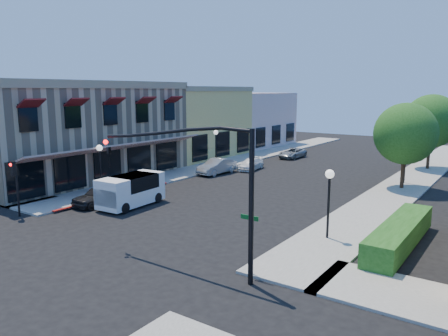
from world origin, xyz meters
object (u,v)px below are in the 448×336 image
Objects in this scene: secondary_signal at (15,178)px; lamppost_left_near at (100,157)px; signal_mast_arm at (205,174)px; parked_car_c at (251,164)px; lamppost_left_far at (216,139)px; white_van at (130,189)px; street_name_sign at (249,235)px; lamppost_right_far at (406,150)px; parked_car_a at (100,195)px; street_tree_a at (405,134)px; parked_car_d at (292,153)px; lamppost_right_near at (329,186)px; street_tree_b at (431,121)px; parked_car_b at (217,166)px.

lamppost_left_near is at bearing 94.34° from secondary_signal.
signal_mast_arm reaches higher than parked_car_c.
white_van is (4.17, -15.09, -1.59)m from lamppost_left_far.
street_name_sign is at bearing -21.73° from white_van.
parked_car_a is at bearing -129.24° from lamppost_right_far.
lamppost_left_near is 0.94× the size of parked_car_a.
lamppost_left_far reaches higher than secondary_signal.
white_van is at bearing 56.28° from secondary_signal.
lamppost_left_near is at bearing -141.02° from street_tree_a.
white_van is (3.67, 5.51, -1.17)m from secondary_signal.
street_name_sign reaches higher than parked_car_d.
signal_mast_arm is 2.24× the size of lamppost_right_near.
signal_mast_arm is at bearing -98.17° from street_tree_a.
street_tree_b is 20.06m from lamppost_left_far.
parked_car_c is 8.76m from parked_car_d.
signal_mast_arm reaches higher than parked_car_b.
lamppost_left_far is 22.02m from lamppost_right_near.
street_tree_b is 20.22m from parked_car_b.
lamppost_left_far is 4.30m from parked_car_b.
parked_car_b is at bearing -161.21° from lamppost_right_far.
lamppost_right_near is at bearing -55.09° from parked_car_c.
street_tree_a is at bearing -90.00° from street_tree_b.
street_tree_a reaches higher than secondary_signal.
street_tree_b reaches higher than lamppost_right_far.
parked_car_d is (-12.30, 29.05, -1.15)m from street_name_sign.
lamppost_left_near is 14.00m from lamppost_left_far.
street_tree_b reaches higher than lamppost_right_near.
secondary_signal is at bearing -91.97° from parked_car_b.
street_tree_a is 17.36m from lamppost_left_far.
white_van is (4.17, -1.09, -1.59)m from lamppost_left_near.
lamppost_left_near is (-14.36, 6.50, -1.35)m from signal_mast_arm.
secondary_signal reaches higher than parked_car_b.
secondary_signal is 17.76m from parked_car_b.
street_tree_a is 0.81× the size of signal_mast_arm.
parked_car_b is (-14.70, -5.00, -2.05)m from lamppost_right_far.
street_name_sign is 21.85m from lamppost_right_far.
lamppost_right_far is at bearing 43.26° from lamppost_left_near.
parked_car_b is at bearing 78.19° from lamppost_left_near.
street_tree_b is 2.81× the size of street_name_sign.
lamppost_left_far reaches higher than parked_car_c.
secondary_signal reaches higher than parked_car_d.
parked_car_d is (-13.30, 23.25, -2.18)m from lamppost_right_near.
parked_car_c is at bearing -145.04° from street_tree_b.
parked_car_d is (-10.66, 29.75, -3.53)m from signal_mast_arm.
lamppost_left_near is 17.00m from lamppost_right_near.
street_tree_a is at bearing 15.18° from parked_car_b.
white_van is (-10.18, 5.42, -2.94)m from signal_mast_arm.
lamppost_right_far is (16.50, 22.59, 0.42)m from secondary_signal.
lamppost_left_far is 16.30m from parked_car_a.
street_tree_a is 14.09m from parked_car_c.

